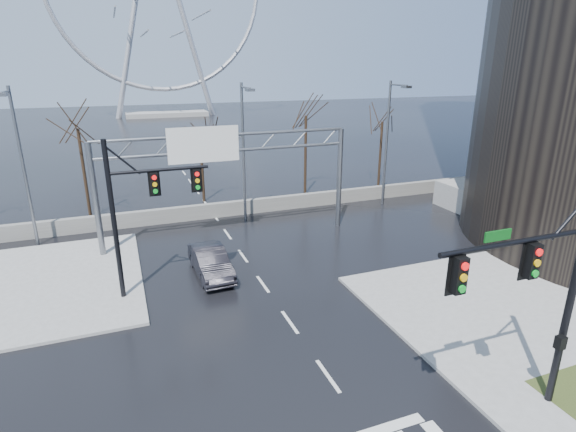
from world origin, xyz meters
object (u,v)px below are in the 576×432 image
signal_mast_near (545,283)px  sign_gantry (222,164)px  signal_mast_far (137,204)px  car (211,262)px

signal_mast_near → sign_gantry: 19.79m
signal_mast_near → signal_mast_far: 17.03m
sign_gantry → car: size_ratio=3.45×
signal_mast_far → sign_gantry: size_ratio=0.49×
signal_mast_near → sign_gantry: signal_mast_near is taller
sign_gantry → car: bearing=-112.1°
signal_mast_far → signal_mast_near: bearing=-49.7°
signal_mast_near → signal_mast_far: size_ratio=1.00×
signal_mast_near → car: signal_mast_near is taller
signal_mast_far → sign_gantry: bearing=47.5°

